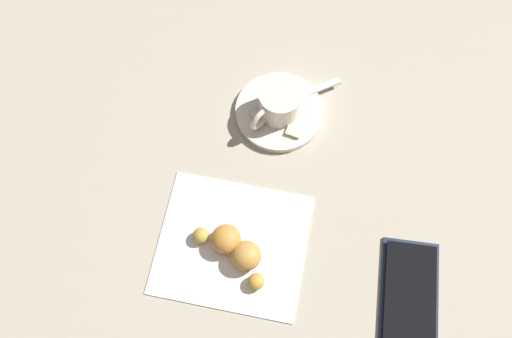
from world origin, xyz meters
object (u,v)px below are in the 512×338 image
object	(u,v)px
espresso_cup	(279,103)
napkin	(231,243)
croissant	(235,249)
cell_phone	(410,293)
teaspoon	(280,103)
saucer	(279,112)
sugar_packet	(302,119)

from	to	relation	value
espresso_cup	napkin	bearing A→B (deg)	-171.54
croissant	cell_phone	distance (m)	0.22
napkin	teaspoon	bearing A→B (deg)	8.63
espresso_cup	napkin	world-z (taller)	espresso_cup
saucer	napkin	bearing A→B (deg)	-171.85
sugar_packet	croissant	size ratio (longest dim) A/B	0.52
espresso_cup	cell_phone	size ratio (longest dim) A/B	0.55
espresso_cup	teaspoon	size ratio (longest dim) A/B	0.70
sugar_packet	napkin	world-z (taller)	sugar_packet
saucer	espresso_cup	xyz separation A→B (m)	(-0.00, 0.00, 0.03)
teaspoon	croissant	bearing A→B (deg)	-168.93
teaspoon	cell_phone	xyz separation A→B (m)	(-0.16, -0.26, -0.01)
teaspoon	napkin	size ratio (longest dim) A/B	0.63
croissant	saucer	bearing A→B (deg)	10.73
sugar_packet	espresso_cup	bearing A→B (deg)	87.88
teaspoon	napkin	distance (m)	0.21
croissant	espresso_cup	bearing A→B (deg)	11.05
saucer	espresso_cup	size ratio (longest dim) A/B	1.49
sugar_packet	croissant	bearing A→B (deg)	174.21
saucer	croissant	distance (m)	0.21
sugar_packet	cell_phone	world-z (taller)	sugar_packet
espresso_cup	croissant	world-z (taller)	espresso_cup
saucer	croissant	bearing A→B (deg)	-169.27
saucer	cell_phone	bearing A→B (deg)	-120.96
sugar_packet	saucer	bearing A→B (deg)	84.28
saucer	teaspoon	size ratio (longest dim) A/B	1.04
saucer	croissant	xyz separation A→B (m)	(-0.21, -0.04, 0.01)
saucer	espresso_cup	bearing A→B (deg)	162.15
sugar_packet	cell_phone	bearing A→B (deg)	-131.82
sugar_packet	cell_phone	size ratio (longest dim) A/B	0.41
espresso_cup	sugar_packet	xyz separation A→B (m)	(0.00, -0.04, -0.02)
saucer	napkin	xyz separation A→B (m)	(-0.20, -0.03, -0.00)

